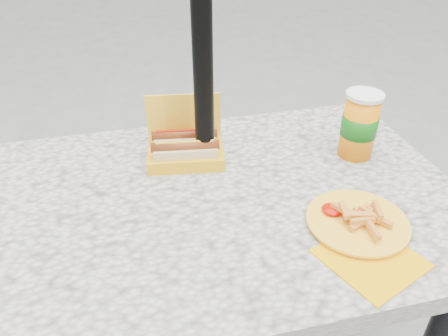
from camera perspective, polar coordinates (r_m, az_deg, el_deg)
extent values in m
cube|color=beige|center=(1.09, -0.67, -4.79)|extent=(1.20, 0.80, 0.05)
cylinder|color=black|center=(1.57, -21.64, -11.18)|extent=(0.07, 0.07, 0.70)
cylinder|color=black|center=(1.69, 13.84, -5.88)|extent=(0.07, 0.07, 0.70)
cylinder|color=black|center=(1.05, -2.89, 17.01)|extent=(0.05, 0.05, 2.20)
cube|color=yellow|center=(1.20, -5.01, 1.70)|extent=(0.22, 0.16, 0.04)
cube|color=yellow|center=(1.22, -5.28, 6.72)|extent=(0.20, 0.04, 0.13)
cube|color=#C9B881|center=(1.16, -5.02, 1.78)|extent=(0.17, 0.07, 0.04)
cylinder|color=#803710|center=(1.15, -5.09, 2.85)|extent=(0.18, 0.05, 0.03)
cylinder|color=gold|center=(1.14, -5.12, 3.38)|extent=(0.15, 0.03, 0.01)
cube|color=#C9B881|center=(1.21, -5.09, 3.30)|extent=(0.17, 0.07, 0.04)
cylinder|color=#803710|center=(1.20, -5.15, 4.35)|extent=(0.18, 0.05, 0.03)
cylinder|color=#AC0900|center=(1.20, -5.18, 4.86)|extent=(0.15, 0.03, 0.01)
cube|color=#F6AD00|center=(0.96, 18.62, -11.12)|extent=(0.23, 0.23, 0.00)
cylinder|color=yellow|center=(1.03, 17.00, -6.80)|extent=(0.22, 0.22, 0.01)
cylinder|color=yellow|center=(1.03, 17.04, -6.63)|extent=(0.23, 0.23, 0.01)
cube|color=orange|center=(1.00, 15.44, -5.33)|extent=(0.02, 0.06, 0.01)
cube|color=orange|center=(1.02, 15.19, -5.23)|extent=(0.04, 0.05, 0.01)
cube|color=orange|center=(1.01, 17.48, -5.86)|extent=(0.06, 0.03, 0.01)
cube|color=orange|center=(1.03, 17.62, -5.48)|extent=(0.05, 0.04, 0.01)
cube|color=orange|center=(1.00, 17.37, -5.91)|extent=(0.06, 0.03, 0.01)
cube|color=orange|center=(1.00, 17.64, -6.58)|extent=(0.06, 0.02, 0.01)
cube|color=orange|center=(1.02, 18.53, -5.74)|extent=(0.03, 0.06, 0.01)
cube|color=orange|center=(1.02, 15.55, -5.35)|extent=(0.04, 0.05, 0.01)
cube|color=orange|center=(1.02, 19.75, -6.51)|extent=(0.04, 0.05, 0.01)
cube|color=orange|center=(1.00, 17.27, -7.02)|extent=(0.06, 0.03, 0.01)
cube|color=orange|center=(1.04, 17.92, -5.06)|extent=(0.06, 0.02, 0.01)
cube|color=orange|center=(1.02, 17.94, -5.82)|extent=(0.05, 0.04, 0.01)
cube|color=orange|center=(0.98, 18.92, -7.69)|extent=(0.02, 0.06, 0.01)
cube|color=orange|center=(1.03, 19.42, -5.15)|extent=(0.03, 0.06, 0.01)
ellipsoid|color=#AC0900|center=(1.03, 13.95, -5.26)|extent=(0.05, 0.05, 0.01)
cube|color=#C90900|center=(1.03, 17.37, -5.41)|extent=(0.09, 0.03, 0.00)
cylinder|color=orange|center=(1.24, 17.22, 5.17)|extent=(0.09, 0.09, 0.18)
cylinder|color=#115D11|center=(1.24, 17.26, 5.38)|extent=(0.10, 0.10, 0.06)
cylinder|color=white|center=(1.20, 17.96, 9.04)|extent=(0.10, 0.10, 0.01)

